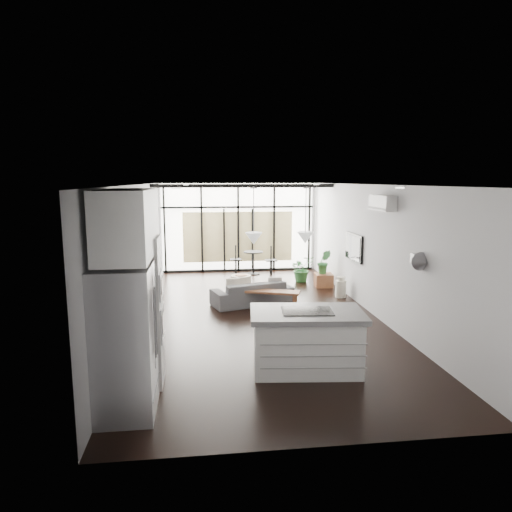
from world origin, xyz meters
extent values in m
cube|color=black|center=(0.00, 0.00, 0.00)|extent=(5.00, 10.00, 0.00)
cube|color=silver|center=(0.00, 0.00, 2.80)|extent=(5.00, 10.00, 0.00)
cube|color=#BCBCBF|center=(-2.50, 0.00, 1.40)|extent=(0.02, 10.00, 2.80)
cube|color=#BCBCBF|center=(2.50, 0.00, 1.40)|extent=(0.02, 10.00, 2.80)
cube|color=#BCBCBF|center=(0.00, 5.00, 1.40)|extent=(5.00, 0.02, 2.80)
cube|color=#BCBCBF|center=(0.00, -5.00, 1.40)|extent=(5.00, 0.02, 2.80)
cube|color=black|center=(0.00, 4.88, 1.40)|extent=(5.00, 0.20, 2.80)
cube|color=silver|center=(0.00, 4.00, 2.77)|extent=(4.70, 1.90, 0.06)
cube|color=beige|center=(0.00, 4.95, 1.10)|extent=(3.50, 0.02, 1.60)
cube|color=white|center=(0.38, -2.96, 0.47)|extent=(1.81, 1.19, 0.93)
cube|color=black|center=(0.38, -2.96, 0.94)|extent=(0.81, 0.58, 0.01)
cube|color=#A9A8AE|center=(-2.17, -3.95, 0.94)|extent=(0.73, 0.91, 1.87)
cube|color=white|center=(-2.04, -3.15, 1.06)|extent=(0.55, 0.58, 2.13)
cube|color=white|center=(-2.12, -3.50, 2.35)|extent=(0.62, 1.75, 0.86)
cone|color=silver|center=(-0.40, -2.65, 2.02)|extent=(0.26, 0.26, 0.18)
cone|color=silver|center=(0.40, -2.65, 2.02)|extent=(0.26, 0.26, 0.18)
imported|color=#454547|center=(-0.02, 0.90, 0.37)|extent=(1.96, 1.07, 0.74)
cube|color=brown|center=(0.33, 0.43, 0.22)|extent=(1.38, 0.77, 0.43)
cylinder|color=beige|center=(-0.17, 2.17, 0.21)|extent=(0.66, 0.66, 0.43)
cube|color=brown|center=(2.14, 2.44, 0.18)|extent=(0.51, 0.51, 0.36)
imported|color=#2C6831|center=(1.68, 3.13, 0.29)|extent=(0.84, 0.89, 0.59)
imported|color=#2C6831|center=(2.14, 2.44, 0.50)|extent=(0.46, 0.71, 0.30)
cylinder|color=beige|center=(2.25, 1.26, 0.26)|extent=(0.28, 0.28, 0.53)
cube|color=black|center=(0.41, 4.32, 0.38)|extent=(1.67, 0.98, 0.75)
cube|color=black|center=(2.46, 1.00, 1.30)|extent=(0.05, 1.10, 0.65)
cube|color=silver|center=(2.38, -0.80, 2.45)|extent=(0.22, 0.90, 0.30)
cube|color=black|center=(-2.47, -0.50, 1.55)|extent=(0.04, 0.70, 0.90)
camera|label=1|loc=(-1.21, -9.47, 2.90)|focal=32.00mm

